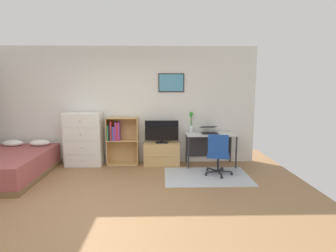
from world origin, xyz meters
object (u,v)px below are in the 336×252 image
Objects in this scene: television at (162,132)px; dresser at (84,139)px; bed at (10,165)px; computer_mouse at (221,133)px; bookshelf at (119,137)px; tv_stand at (162,154)px; desk at (210,139)px; bamboo_vase at (191,122)px; laptop at (209,130)px; office_chair at (218,154)px.

dresser is at bearing 179.77° from television.
computer_mouse is at bearing 7.71° from bed.
bookshelf is 1.04m from tv_stand.
desk is (2.08, -0.06, -0.04)m from bookshelf.
dresser reaches higher than television.
dresser is 3.11m from computer_mouse.
bamboo_vase is (2.45, 0.11, 0.36)m from dresser.
laptop is (2.85, -0.00, 0.20)m from dresser.
bookshelf is at bearing 22.13° from bed.
bookshelf is 10.51× the size of computer_mouse.
desk is 10.69× the size of computer_mouse.
bed is 2.72× the size of television.
dresser is 1.41× the size of office_chair.
dresser is 1.11× the size of bookshelf.
television is (0.97, -0.08, 0.14)m from bookshelf.
bookshelf is 1.27× the size of office_chair.
bamboo_vase reaches higher than laptop.
television is at bearing -90.00° from tv_stand.
bamboo_vase is (1.65, 0.04, 0.34)m from bookshelf.
bed is 4.16m from office_chair.
bamboo_vase is at bearing 159.53° from laptop.
tv_stand is at bearing 90.00° from television.
bed is at bearing -168.74° from desk.
tv_stand is 0.95× the size of office_chair.
desk is (2.88, 0.01, -0.01)m from dresser.
television is (1.77, -0.01, 0.17)m from dresser.
dresser is 1.77m from television.
bamboo_vase is at bearing 9.61° from television.
bookshelf is at bearing 178.47° from desk.
tv_stand is 1.73× the size of bamboo_vase.
office_chair is (2.90, -0.79, -0.15)m from dresser.
desk is (1.11, 0.02, -0.17)m from television.
office_chair is (2.11, -0.86, -0.18)m from bookshelf.
computer_mouse is 0.22× the size of bamboo_vase.
bookshelf reaches higher than office_chair.
office_chair is at bearing -15.18° from dresser.
computer_mouse is at bearing -5.48° from television.
computer_mouse reaches higher than desk.
tv_stand is 1.40m from office_chair.
bamboo_vase is (0.68, 0.09, 0.71)m from tv_stand.
office_chair reaches higher than desk.
computer_mouse is at bearing -2.49° from dresser.
laptop reaches higher than desk.
computer_mouse is at bearing -20.34° from bamboo_vase.
computer_mouse is (0.23, -0.15, 0.16)m from desk.
bed is at bearing -147.18° from dresser.
dresser is 2.88× the size of laptop.
office_chair is (1.13, -0.78, -0.31)m from television.
bookshelf is 2.31× the size of bamboo_vase.
office_chair is at bearing -88.26° from desk.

